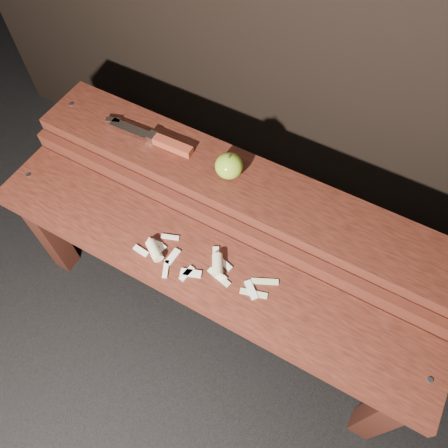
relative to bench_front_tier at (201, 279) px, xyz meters
The scene contains 6 objects.
ground 0.36m from the bench_front_tier, 90.00° to the left, with size 60.00×60.00×0.00m, color black.
bench_front_tier is the anchor object (origin of this frame).
bench_rear_tier 0.23m from the bench_front_tier, 90.00° to the left, with size 1.20×0.21×0.50m.
apple 0.30m from the bench_front_tier, 101.60° to the left, with size 0.07×0.07×0.08m.
knife 0.38m from the bench_front_tier, 137.20° to the left, with size 0.27×0.04×0.02m.
apple_scraps 0.08m from the bench_front_tier, behind, with size 0.36×0.14×0.03m.
Camera 1 is at (0.28, -0.44, 1.38)m, focal length 35.00 mm.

